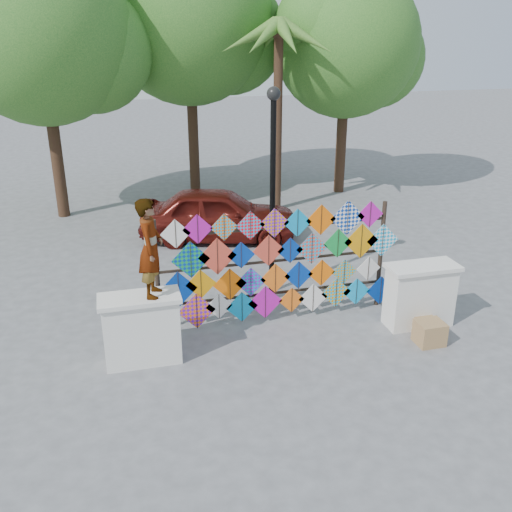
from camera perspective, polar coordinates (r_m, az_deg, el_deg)
The scene contains 13 objects.
ground at distance 11.12m, azimuth 2.94°, elevation -8.00°, with size 80.00×80.00×0.00m, color gray.
parapet_left at distance 10.22m, azimuth -11.36°, elevation -7.15°, with size 1.40×0.65×1.28m.
parapet_right at distance 11.69m, azimuth 16.06°, elevation -3.73°, with size 1.40×0.65×1.28m.
kite_rack at distance 11.22m, azimuth 2.29°, elevation -0.80°, with size 4.96×0.24×2.40m.
tree_west at distance 18.25m, azimuth -20.42°, elevation 20.16°, with size 5.85×5.20×8.01m.
tree_mid at distance 20.43m, azimuth -6.45°, elevation 22.46°, with size 6.30×5.60×8.61m.
tree_east at distance 20.37m, azimuth 9.26°, elevation 20.11°, with size 5.40×4.80×7.42m.
palm_tree at distance 17.94m, azimuth 2.28°, elevation 20.03°, with size 3.62×3.62×5.83m.
vendor_woman at distance 9.61m, azimuth -10.51°, elevation 0.78°, with size 0.62×0.41×1.71m, color #99999E.
sedan at distance 15.82m, azimuth -3.73°, elevation 4.19°, with size 1.73×4.31×1.47m, color #55130E.
lamppost at distance 11.98m, azimuth 1.68°, elevation 8.16°, with size 0.28×0.28×4.46m.
cardboard_box_near at distance 11.24m, azimuth 16.97°, elevation -7.36°, with size 0.50×0.45×0.45m, color #9D6F4C.
cardboard_box_far at distance 11.62m, azimuth 16.46°, elevation -6.63°, with size 0.39×0.36×0.33m, color #9D6F4C.
Camera 1 is at (-2.98, -9.17, 5.54)m, focal length 40.00 mm.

